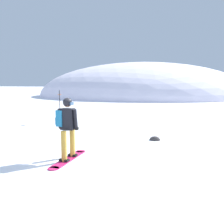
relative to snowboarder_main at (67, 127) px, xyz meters
The scene contains 6 objects.
ground_plane 1.02m from the snowboarder_main, 32.47° to the left, with size 300.00×300.00×0.00m, color white.
ridge_peak_main 36.89m from the snowboarder_main, 99.83° to the left, with size 35.89×32.30×11.57m.
snowboarder_main is the anchor object (origin of this frame).
piste_marker_near 6.54m from the snowboarder_main, 123.74° to the left, with size 0.20×0.20×1.78m.
rock_dark 4.54m from the snowboarder_main, 118.33° to the left, with size 0.69×0.59×0.49m.
rock_mid 3.75m from the snowboarder_main, 58.65° to the left, with size 0.40×0.34×0.28m.
Camera 1 is at (2.96, -5.84, 2.08)m, focal length 38.15 mm.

